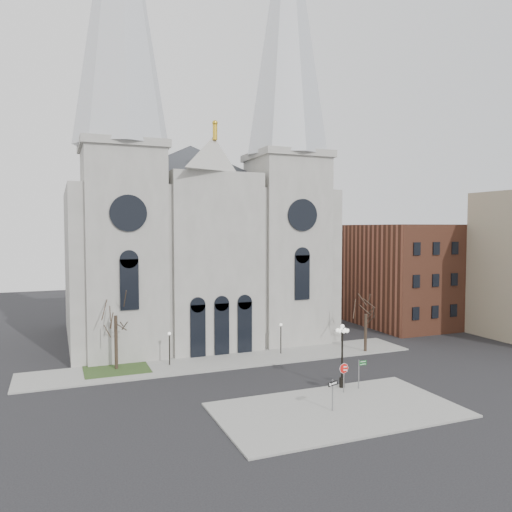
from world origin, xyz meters
name	(u,v)px	position (x,y,z in m)	size (l,w,h in m)	color
ground	(273,395)	(0.00, 0.00, 0.00)	(160.00, 160.00, 0.00)	black
sidewalk_near	(337,410)	(3.00, -5.00, 0.07)	(18.00, 10.00, 0.14)	gray
sidewalk_far	(229,361)	(0.00, 11.00, 0.07)	(40.00, 6.00, 0.14)	gray
grass_patch	(117,369)	(-11.00, 12.00, 0.09)	(6.00, 5.00, 0.18)	#2C411C
cathedral	(197,187)	(0.00, 22.86, 18.48)	(33.00, 26.66, 54.00)	gray
bg_building_brick	(402,274)	(30.00, 22.00, 7.00)	(14.00, 18.00, 14.00)	brown
tree_left	(116,312)	(-11.00, 12.00, 5.58)	(3.20, 3.20, 7.50)	black
tree_right	(366,312)	(15.00, 9.00, 4.47)	(3.20, 3.20, 6.00)	black
ped_lamp_left	(169,343)	(-6.00, 11.50, 2.33)	(0.32, 0.32, 3.26)	black
ped_lamp_right	(281,333)	(6.00, 11.50, 2.33)	(0.32, 0.32, 3.26)	black
stop_sign	(344,371)	(5.45, -1.93, 1.88)	(0.84, 0.30, 2.44)	slate
globe_lamp	(342,348)	(6.02, -0.75, 3.51)	(1.44, 1.44, 5.36)	black
one_way_sign	(333,390)	(2.49, -5.15, 1.69)	(0.97, 0.38, 2.32)	slate
street_name_sign	(360,372)	(7.22, -1.55, 1.56)	(0.77, 0.10, 2.42)	slate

